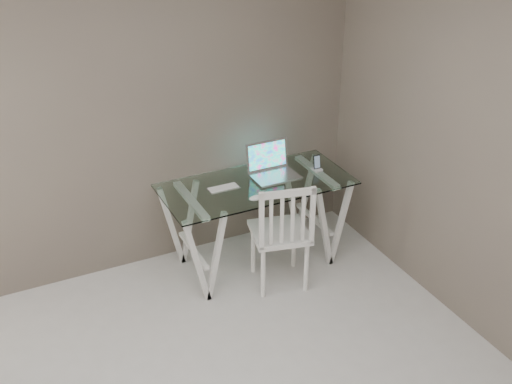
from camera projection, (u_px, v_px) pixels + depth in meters
room at (224, 203)px, 2.76m from camera, size 4.50×4.52×2.71m
desk at (256, 223)px, 5.20m from camera, size 1.50×0.70×0.75m
chair at (282, 231)px, 4.85m from camera, size 0.51×0.51×0.93m
laptop at (272, 167)px, 5.14m from camera, size 0.36×0.29×0.26m
keyboard at (223, 188)px, 4.95m from camera, size 0.25×0.11×0.01m
mouse at (256, 198)px, 4.78m from camera, size 0.11×0.07×0.04m
phone_dock at (317, 166)px, 5.22m from camera, size 0.07×0.07×0.13m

